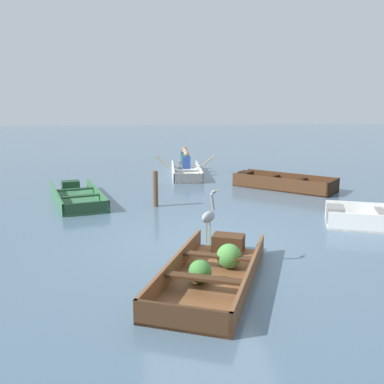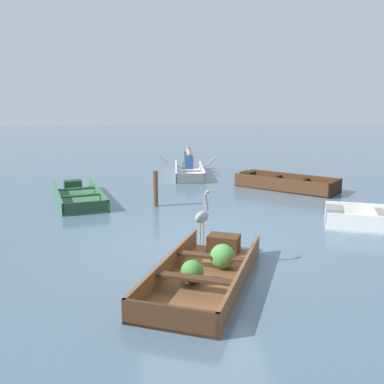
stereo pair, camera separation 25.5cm
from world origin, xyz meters
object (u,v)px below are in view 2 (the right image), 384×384
dinghy_wooden_brown_foreground (207,269)px  skiff_dark_varnish_near_moored (282,184)px  rowboat_white_with_crew (189,169)px  heron_on_dinghy (202,215)px  mooring_post (156,189)px  skiff_green_mid_moored (78,196)px

dinghy_wooden_brown_foreground → skiff_dark_varnish_near_moored: dinghy_wooden_brown_foreground is taller
rowboat_white_with_crew → dinghy_wooden_brown_foreground: bearing=-93.3°
skiff_dark_varnish_near_moored → heron_on_dinghy: heron_on_dinghy is taller
heron_on_dinghy → mooring_post: size_ratio=0.92×
rowboat_white_with_crew → mooring_post: bearing=-104.9°
dinghy_wooden_brown_foreground → mooring_post: (-0.73, 4.62, 0.32)m
skiff_dark_varnish_near_moored → skiff_green_mid_moored: bearing=-171.4°
dinghy_wooden_brown_foreground → rowboat_white_with_crew: (0.53, 9.37, 0.07)m
dinghy_wooden_brown_foreground → heron_on_dinghy: (-0.04, 0.34, 0.76)m
mooring_post → skiff_dark_varnish_near_moored: bearing=25.9°
dinghy_wooden_brown_foreground → mooring_post: bearing=99.0°
skiff_dark_varnish_near_moored → heron_on_dinghy: 6.99m
skiff_green_mid_moored → mooring_post: size_ratio=3.67×
dinghy_wooden_brown_foreground → skiff_green_mid_moored: dinghy_wooden_brown_foreground is taller
skiff_dark_varnish_near_moored → skiff_green_mid_moored: (-6.00, -0.90, -0.05)m
heron_on_dinghy → mooring_post: 4.36m
dinghy_wooden_brown_foreground → skiff_green_mid_moored: bearing=116.9°
heron_on_dinghy → skiff_dark_varnish_near_moored: bearing=62.6°
heron_on_dinghy → mooring_post: (-0.69, 4.28, -0.44)m
skiff_dark_varnish_near_moored → rowboat_white_with_crew: 3.88m
mooring_post → skiff_green_mid_moored: bearing=155.1°
dinghy_wooden_brown_foreground → heron_on_dinghy: size_ratio=3.82×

